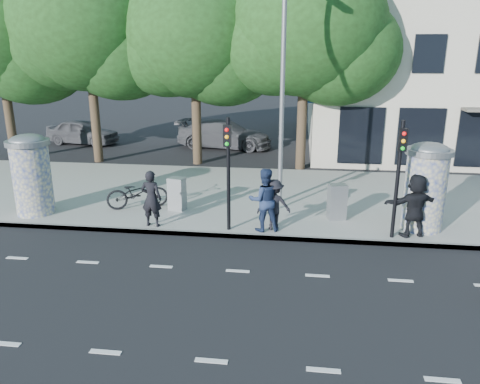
# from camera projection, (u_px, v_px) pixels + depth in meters

# --- Properties ---
(ground) EXTENTS (120.00, 120.00, 0.00)m
(ground) POSITION_uv_depth(u_px,v_px,m) (229.00, 299.00, 10.52)
(ground) COLOR black
(ground) RESTS_ON ground
(sidewalk) EXTENTS (40.00, 8.00, 0.15)m
(sidewalk) POSITION_uv_depth(u_px,v_px,m) (259.00, 196.00, 17.61)
(sidewalk) COLOR gray
(sidewalk) RESTS_ON ground
(curb) EXTENTS (40.00, 0.10, 0.16)m
(curb) POSITION_uv_depth(u_px,v_px,m) (247.00, 236.00, 13.87)
(curb) COLOR slate
(curb) RESTS_ON ground
(lane_dash_near) EXTENTS (32.00, 0.12, 0.01)m
(lane_dash_near) POSITION_uv_depth(u_px,v_px,m) (211.00, 361.00, 8.44)
(lane_dash_near) COLOR silver
(lane_dash_near) RESTS_ON ground
(lane_dash_far) EXTENTS (32.00, 0.12, 0.01)m
(lane_dash_far) POSITION_uv_depth(u_px,v_px,m) (238.00, 271.00, 11.85)
(lane_dash_far) COLOR silver
(lane_dash_far) RESTS_ON ground
(ad_column_left) EXTENTS (1.36, 1.36, 2.65)m
(ad_column_left) POSITION_uv_depth(u_px,v_px,m) (31.00, 173.00, 15.22)
(ad_column_left) COLOR beige
(ad_column_left) RESTS_ON sidewalk
(ad_column_right) EXTENTS (1.36, 1.36, 2.65)m
(ad_column_right) POSITION_uv_depth(u_px,v_px,m) (425.00, 184.00, 13.89)
(ad_column_right) COLOR beige
(ad_column_right) RESTS_ON sidewalk
(traffic_pole_near) EXTENTS (0.22, 0.31, 3.40)m
(traffic_pole_near) POSITION_uv_depth(u_px,v_px,m) (228.00, 163.00, 13.54)
(traffic_pole_near) COLOR black
(traffic_pole_near) RESTS_ON sidewalk
(traffic_pole_far) EXTENTS (0.22, 0.31, 3.40)m
(traffic_pole_far) POSITION_uv_depth(u_px,v_px,m) (399.00, 168.00, 12.95)
(traffic_pole_far) COLOR black
(traffic_pole_far) RESTS_ON sidewalk
(street_lamp) EXTENTS (0.25, 0.93, 8.00)m
(street_lamp) POSITION_uv_depth(u_px,v_px,m) (283.00, 68.00, 15.31)
(street_lamp) COLOR slate
(street_lamp) RESTS_ON sidewalk
(tree_mid_left) EXTENTS (7.20, 7.20, 9.57)m
(tree_mid_left) POSITION_uv_depth(u_px,v_px,m) (87.00, 24.00, 21.51)
(tree_mid_left) COLOR #38281C
(tree_mid_left) RESTS_ON ground
(tree_near_left) EXTENTS (6.80, 6.80, 8.97)m
(tree_near_left) POSITION_uv_depth(u_px,v_px,m) (194.00, 34.00, 21.22)
(tree_near_left) COLOR #38281C
(tree_near_left) RESTS_ON ground
(tree_center) EXTENTS (7.00, 7.00, 9.30)m
(tree_center) POSITION_uv_depth(u_px,v_px,m) (305.00, 27.00, 20.15)
(tree_center) COLOR #38281C
(tree_center) RESTS_ON ground
(ped_b) EXTENTS (0.68, 0.47, 1.76)m
(ped_b) POSITION_uv_depth(u_px,v_px,m) (151.00, 199.00, 14.24)
(ped_b) COLOR black
(ped_b) RESTS_ON sidewalk
(ped_c) EXTENTS (1.09, 0.95, 1.92)m
(ped_c) POSITION_uv_depth(u_px,v_px,m) (264.00, 200.00, 13.86)
(ped_c) COLOR navy
(ped_c) RESTS_ON sidewalk
(ped_d) EXTENTS (1.09, 0.74, 1.56)m
(ped_d) POSITION_uv_depth(u_px,v_px,m) (274.00, 205.00, 13.99)
(ped_d) COLOR black
(ped_d) RESTS_ON sidewalk
(ped_f) EXTENTS (1.84, 1.10, 1.87)m
(ped_f) POSITION_uv_depth(u_px,v_px,m) (415.00, 206.00, 13.44)
(ped_f) COLOR black
(ped_f) RESTS_ON sidewalk
(bicycle) EXTENTS (1.48, 2.19, 1.09)m
(bicycle) POSITION_uv_depth(u_px,v_px,m) (137.00, 193.00, 15.96)
(bicycle) COLOR black
(bicycle) RESTS_ON sidewalk
(cabinet_left) EXTENTS (0.61, 0.51, 1.13)m
(cabinet_left) POSITION_uv_depth(u_px,v_px,m) (177.00, 194.00, 15.77)
(cabinet_left) COLOR gray
(cabinet_left) RESTS_ON sidewalk
(cabinet_right) EXTENTS (0.63, 0.52, 1.15)m
(cabinet_right) POSITION_uv_depth(u_px,v_px,m) (337.00, 202.00, 14.90)
(cabinet_right) COLOR gray
(cabinet_right) RESTS_ON sidewalk
(car_left) EXTENTS (2.41, 4.48, 1.45)m
(car_left) POSITION_uv_depth(u_px,v_px,m) (83.00, 132.00, 27.50)
(car_left) COLOR #4C4D52
(car_left) RESTS_ON ground
(car_right) EXTENTS (2.84, 5.58, 1.55)m
(car_right) POSITION_uv_depth(u_px,v_px,m) (224.00, 134.00, 26.45)
(car_right) COLOR #4C4D53
(car_right) RESTS_ON ground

